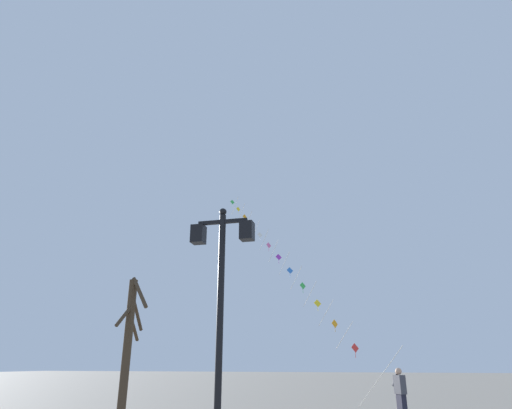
% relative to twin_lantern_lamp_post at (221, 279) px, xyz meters
% --- Properties ---
extents(twin_lantern_lamp_post, '(1.38, 0.28, 5.07)m').
position_rel_twin_lantern_lamp_post_xyz_m(twin_lantern_lamp_post, '(0.00, 0.00, 0.00)').
color(twin_lantern_lamp_post, black).
rests_on(twin_lantern_lamp_post, ground_plane).
extents(kite_train, '(11.80, 15.57, 15.04)m').
position_rel_twin_lantern_lamp_post_xyz_m(kite_train, '(-2.02, 17.33, 4.39)').
color(kite_train, brown).
rests_on(kite_train, ground_plane).
extents(kite_flyer, '(0.47, 0.60, 1.71)m').
position_rel_twin_lantern_lamp_post_xyz_m(kite_flyer, '(3.77, 8.06, -2.60)').
color(kite_flyer, '#1E1E2D').
rests_on(kite_flyer, ground_plane).
extents(bare_tree, '(1.16, 1.87, 4.62)m').
position_rel_twin_lantern_lamp_post_xyz_m(bare_tree, '(-4.73, 4.76, -1.03)').
color(bare_tree, '#423323').
rests_on(bare_tree, ground_plane).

